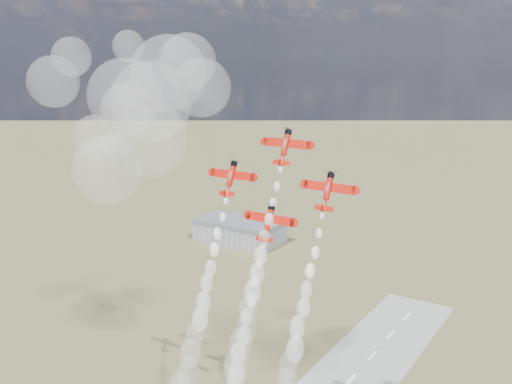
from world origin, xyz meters
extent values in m
cube|color=gray|center=(-120.00, 180.00, 5.00)|extent=(50.00, 28.00, 10.00)
cube|color=#595B60|center=(-120.00, 180.00, 11.50)|extent=(50.00, 28.00, 3.00)
cylinder|color=#BC1409|center=(1.58, 18.90, 89.19)|extent=(1.48, 3.58, 5.61)
cylinder|color=black|center=(1.58, 20.10, 91.89)|extent=(1.69, 1.97, 1.65)
cube|color=#BC1409|center=(1.58, 19.36, 89.33)|extent=(12.86, 1.07, 2.02)
cube|color=white|center=(-1.89, 19.48, 89.28)|extent=(5.06, 0.27, 0.54)
cube|color=white|center=(5.06, 19.48, 89.28)|extent=(5.06, 0.27, 0.54)
cube|color=#BC1409|center=(1.58, 16.82, 84.92)|extent=(4.64, 0.59, 1.11)
cube|color=#BC1409|center=(1.58, 16.01, 85.05)|extent=(0.15, 2.20, 1.98)
ellipsoid|color=silver|center=(1.58, 18.32, 89.33)|extent=(1.16, 2.01, 2.81)
cone|color=#BC1409|center=(1.58, 17.26, 85.65)|extent=(1.48, 2.47, 3.10)
cylinder|color=#BC1409|center=(-11.84, 15.06, 80.61)|extent=(1.48, 3.58, 5.61)
cylinder|color=black|center=(-11.84, 16.27, 83.31)|extent=(1.69, 1.97, 1.65)
cube|color=#BC1409|center=(-11.84, 15.53, 80.75)|extent=(12.86, 1.07, 2.02)
cube|color=white|center=(-15.32, 15.65, 80.70)|extent=(5.06, 0.27, 0.54)
cube|color=white|center=(-8.36, 15.65, 80.70)|extent=(5.06, 0.27, 0.54)
cube|color=#BC1409|center=(-11.84, 12.99, 76.35)|extent=(4.64, 0.59, 1.11)
cube|color=#BC1409|center=(-11.84, 12.18, 76.48)|extent=(0.15, 2.20, 1.98)
ellipsoid|color=silver|center=(-11.84, 14.49, 80.75)|extent=(1.16, 2.01, 2.81)
cone|color=#BC1409|center=(-11.84, 13.43, 77.07)|extent=(1.48, 2.47, 3.10)
cylinder|color=#BC1409|center=(15.01, 15.06, 80.61)|extent=(1.48, 3.58, 5.61)
cylinder|color=black|center=(15.01, 16.27, 83.31)|extent=(1.69, 1.97, 1.65)
cube|color=#BC1409|center=(15.01, 15.53, 80.75)|extent=(12.86, 1.07, 2.02)
cube|color=white|center=(11.53, 15.65, 80.70)|extent=(5.06, 0.27, 0.54)
cube|color=white|center=(18.48, 15.65, 80.70)|extent=(5.06, 0.27, 0.54)
cube|color=#BC1409|center=(15.01, 12.99, 76.35)|extent=(4.64, 0.59, 1.11)
cube|color=#BC1409|center=(15.01, 12.18, 76.48)|extent=(0.15, 2.20, 1.98)
ellipsoid|color=silver|center=(15.01, 14.49, 80.75)|extent=(1.16, 2.01, 2.81)
cone|color=#BC1409|center=(15.01, 13.43, 77.07)|extent=(1.48, 2.47, 3.10)
cylinder|color=#BC1409|center=(1.58, 11.23, 72.04)|extent=(1.48, 3.58, 5.61)
cylinder|color=black|center=(1.58, 12.44, 74.73)|extent=(1.69, 1.97, 1.65)
cube|color=#BC1409|center=(1.58, 11.70, 72.17)|extent=(12.86, 1.07, 2.02)
cube|color=white|center=(-1.89, 11.82, 72.12)|extent=(5.06, 0.27, 0.54)
cube|color=white|center=(5.06, 11.82, 72.12)|extent=(5.06, 0.27, 0.54)
cube|color=#BC1409|center=(1.58, 9.15, 67.77)|extent=(4.64, 0.59, 1.11)
cube|color=#BC1409|center=(1.58, 8.35, 67.90)|extent=(0.15, 2.20, 1.98)
ellipsoid|color=silver|center=(1.58, 10.66, 72.18)|extent=(1.16, 2.01, 2.81)
cone|color=#BC1409|center=(1.58, 9.60, 68.50)|extent=(1.48, 2.47, 3.10)
sphere|color=white|center=(1.71, 16.16, 83.35)|extent=(1.01, 1.02, 1.01)
sphere|color=white|center=(1.76, 14.51, 79.54)|extent=(1.40, 1.40, 1.40)
sphere|color=white|center=(1.62, 12.91, 75.54)|extent=(1.78, 1.78, 1.78)
sphere|color=white|center=(1.65, 11.31, 71.91)|extent=(2.17, 2.16, 2.16)
sphere|color=white|center=(1.47, 9.39, 67.89)|extent=(2.55, 2.55, 2.55)
sphere|color=white|center=(1.42, 7.76, 64.03)|extent=(2.93, 2.93, 2.93)
sphere|color=white|center=(1.53, 5.91, 60.06)|extent=(3.32, 3.31, 3.31)
sphere|color=white|center=(1.48, 4.12, 56.10)|extent=(3.70, 3.70, 3.70)
sphere|color=white|center=(1.38, 2.39, 52.40)|extent=(4.08, 4.08, 4.08)
sphere|color=white|center=(1.54, 1.19, 48.02)|extent=(4.46, 4.46, 4.47)
sphere|color=white|center=(1.13, -0.59, 45.10)|extent=(4.85, 4.85, 4.85)
sphere|color=white|center=(1.29, -2.74, 40.17)|extent=(5.23, 5.23, 5.23)
sphere|color=white|center=(-11.71, 12.43, 74.61)|extent=(1.02, 1.02, 1.01)
sphere|color=white|center=(-11.70, 10.87, 70.76)|extent=(1.40, 1.40, 1.40)
sphere|color=white|center=(-11.86, 8.75, 67.07)|extent=(1.78, 1.78, 1.78)
sphere|color=white|center=(-11.67, 7.15, 63.33)|extent=(2.16, 2.17, 2.17)
sphere|color=white|center=(-11.71, 5.55, 59.00)|extent=(2.55, 2.55, 2.55)
sphere|color=white|center=(-11.98, 4.13, 55.48)|extent=(2.93, 2.93, 2.93)
sphere|color=white|center=(-11.51, 1.98, 51.29)|extent=(3.32, 3.31, 3.31)
sphere|color=white|center=(-11.45, 0.58, 47.41)|extent=(3.70, 3.70, 3.70)
sphere|color=white|center=(-11.71, -1.36, 43.93)|extent=(4.08, 4.08, 4.08)
sphere|color=white|center=(-11.67, -3.55, 39.98)|extent=(4.46, 4.46, 4.47)
sphere|color=white|center=(-11.61, -4.30, 35.57)|extent=(4.85, 4.85, 4.85)
sphere|color=white|center=(14.94, 12.38, 74.71)|extent=(1.02, 1.02, 1.01)
sphere|color=white|center=(14.99, 10.85, 70.95)|extent=(1.40, 1.40, 1.40)
sphere|color=white|center=(15.05, 9.10, 66.86)|extent=(1.78, 1.78, 1.78)
sphere|color=white|center=(14.84, 7.11, 63.06)|extent=(2.16, 2.16, 2.16)
sphere|color=white|center=(14.81, 5.41, 59.16)|extent=(2.55, 2.55, 2.55)
sphere|color=white|center=(15.20, 3.51, 55.64)|extent=(2.93, 2.93, 2.93)
sphere|color=white|center=(14.66, 1.69, 51.45)|extent=(3.31, 3.31, 3.31)
sphere|color=white|center=(15.16, 0.08, 47.24)|extent=(3.70, 3.70, 3.70)
sphere|color=white|center=(14.53, -1.80, 44.06)|extent=(4.08, 4.08, 4.08)
sphere|color=white|center=(1.61, 8.67, 66.04)|extent=(1.02, 1.02, 1.01)
sphere|color=white|center=(1.47, 7.04, 62.35)|extent=(1.40, 1.40, 1.40)
sphere|color=white|center=(1.50, 5.17, 58.50)|extent=(1.78, 1.78, 1.78)
sphere|color=white|center=(1.84, 3.14, 54.32)|extent=(2.17, 2.16, 2.17)
sphere|color=white|center=(1.42, 1.39, 50.72)|extent=(2.55, 2.55, 2.55)
sphere|color=white|center=(1.58, -0.06, 46.56)|extent=(2.93, 2.93, 2.93)
sphere|color=white|center=(1.28, -1.83, 43.04)|extent=(3.32, 3.31, 3.31)
sphere|color=white|center=(1.91, -3.70, 38.71)|extent=(3.70, 3.70, 3.70)
sphere|color=white|center=(-65.46, 36.40, 112.63)|extent=(10.22, 10.22, 10.22)
sphere|color=white|center=(-35.99, 35.28, 100.73)|extent=(17.27, 17.27, 17.27)
sphere|color=white|center=(-70.63, 17.79, 109.56)|extent=(11.68, 11.68, 11.68)
sphere|color=white|center=(-38.90, 24.03, 105.18)|extent=(21.18, 21.18, 21.18)
sphere|color=white|center=(-81.76, 35.29, 82.84)|extent=(15.13, 15.13, 15.13)
sphere|color=white|center=(-55.03, 24.19, 94.48)|extent=(16.12, 16.12, 16.12)
sphere|color=white|center=(-36.15, 29.27, 108.27)|extent=(16.06, 16.06, 16.06)
sphere|color=white|center=(-69.43, 32.50, 81.41)|extent=(10.93, 10.93, 10.93)
sphere|color=white|center=(-41.44, 18.00, 87.27)|extent=(21.59, 21.59, 21.59)
sphere|color=white|center=(-36.27, 13.35, 98.17)|extent=(21.45, 21.45, 21.45)
sphere|color=white|center=(-76.65, 15.48, 102.26)|extent=(15.56, 15.56, 15.56)
sphere|color=white|center=(-62.13, 21.36, 75.88)|extent=(21.58, 21.58, 21.58)
sphere|color=white|center=(-48.11, 16.18, 98.99)|extent=(20.96, 20.96, 20.96)
camera|label=1|loc=(71.90, -106.31, 110.75)|focal=42.00mm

